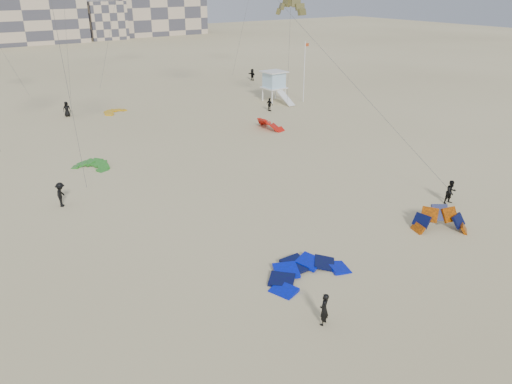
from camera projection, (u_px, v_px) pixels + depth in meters
ground at (330, 294)px, 26.02m from camera, size 320.00×320.00×0.00m
kite_ground_blue at (306, 276)px, 27.66m from camera, size 4.62×4.86×1.60m
kite_ground_orange at (439, 230)px, 32.75m from camera, size 4.92×4.89×3.49m
kite_ground_green at (92, 168)px, 43.62m from camera, size 4.76×4.71×1.76m
kite_ground_red_far at (270, 128)px, 55.21m from camera, size 4.07×3.93×3.55m
kite_ground_yellow at (114, 113)px, 61.76m from camera, size 4.15×4.20×0.55m
kitesurfer_main at (324, 309)px, 23.45m from camera, size 0.72×0.61×1.67m
kitesurfer_b at (451, 192)px, 36.30m from camera, size 0.97×0.82×1.78m
kitesurfer_c at (61, 195)px, 35.83m from camera, size 1.13×1.35×1.82m
kitesurfer_d at (270, 105)px, 62.19m from camera, size 0.64×1.03×1.64m
kitesurfer_e at (67, 109)px, 59.72m from camera, size 0.90×0.61×1.79m
kitesurfer_f at (252, 75)px, 81.28m from camera, size 0.57×1.75×1.88m
kite_fly_olive at (291, 8)px, 55.49m from camera, size 4.50×4.47×12.50m
lifeguard_tower_near at (274, 86)px, 66.83m from camera, size 2.88×5.49×4.03m
flagpole at (304, 71)px, 65.61m from camera, size 0.64×0.10×7.93m
condo_mid at (17, 19)px, 127.58m from camera, size 32.00×16.00×12.00m
condo_east at (158, 6)px, 149.12m from camera, size 26.00×14.00×16.00m
condo_fill_right at (104, 20)px, 137.90m from camera, size 10.00×10.00×10.00m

